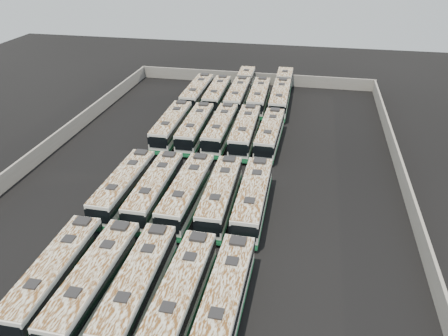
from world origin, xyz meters
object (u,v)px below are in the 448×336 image
bus_back_far_left (197,93)px  bus_back_far_right (282,92)px  bus_midfront_center (187,193)px  bus_front_left (94,282)px  bus_midfront_far_left (124,186)px  bus_front_far_right (225,300)px  bus_front_center (138,286)px  bus_midfront_left (155,190)px  bus_midfront_right (220,196)px  bus_midback_center (220,129)px  bus_back_left (217,95)px  bus_midback_far_left (172,126)px  bus_midback_far_right (270,134)px  bus_back_right (259,97)px  bus_back_center (241,90)px  bus_midback_left (195,128)px  bus_front_far_left (55,275)px  bus_midfront_far_right (253,199)px  bus_front_right (180,295)px

bus_back_far_left → bus_back_far_right: 14.36m
bus_midfront_center → bus_front_left: bearing=-102.9°
bus_midfront_far_left → bus_front_far_right: bearing=-44.5°
bus_front_center → bus_midfront_left: size_ratio=1.00×
bus_midfront_right → bus_back_far_right: bearing=83.3°
bus_midback_center → bus_back_left: bearing=104.1°
bus_midfront_center → bus_midback_far_left: (-7.02, 16.91, -0.02)m
bus_midback_far_right → bus_back_far_left: size_ratio=0.96×
bus_midfront_far_left → bus_midfront_center: bus_midfront_center is taller
bus_midback_far_left → bus_back_right: bearing=52.9°
bus_front_center → bus_back_center: bearing=89.1°
bus_midback_left → bus_midback_far_right: 10.45m
bus_midfront_right → bus_back_right: 31.10m
bus_midback_center → bus_back_right: 14.61m
bus_front_far_right → bus_midfront_right: 14.68m
bus_midfront_right → bus_midback_far_right: size_ratio=1.01×
bus_back_far_right → bus_midback_left: bearing=-121.3°
bus_back_center → bus_front_far_left: bearing=-99.2°
bus_midback_far_left → bus_midback_far_right: 13.91m
bus_front_center → bus_midfront_far_left: bearing=115.7°
bus_front_left → bus_midfront_right: size_ratio=1.01×
bus_midfront_center → bus_midfront_far_right: bus_midfront_center is taller
bus_midback_far_right → bus_back_far_left: bearing=135.7°
bus_front_right → bus_front_far_right: bus_front_far_right is taller
bus_front_far_right → bus_back_far_left: (-13.86, 45.19, 0.07)m
bus_midfront_right → bus_midfront_far_right: 3.44m
bus_midfront_right → bus_back_center: bus_midfront_right is taller
bus_front_far_right → bus_back_center: 49.03m
bus_front_far_right → bus_back_far_right: bus_back_far_right is taller
bus_back_far_right → bus_midfront_far_right: bearing=-90.6°
bus_front_right → bus_midback_far_left: (-10.51, 31.12, 0.03)m
bus_midfront_far_right → bus_back_far_left: 33.85m
bus_front_right → bus_midfront_far_right: 14.89m
bus_midfront_far_right → bus_midback_far_right: size_ratio=1.03×
bus_midback_far_left → bus_back_center: bus_midback_far_left is taller
bus_back_left → bus_midfront_left: bearing=-91.3°
bus_front_far_left → bus_back_center: size_ratio=0.64×
bus_front_center → bus_midback_far_right: (6.93, 30.88, -0.02)m
bus_midfront_far_left → bus_midfront_center: 7.08m
bus_front_left → bus_front_right: 7.06m
bus_front_right → bus_midfront_far_right: bearing=77.4°
bus_front_far_left → bus_midfront_center: size_ratio=0.97×
bus_midback_far_right → bus_back_center: bearing=113.1°
bus_midback_center → bus_back_left: size_ratio=1.01×
bus_midback_far_left → bus_midback_far_right: size_ratio=1.02×
bus_midfront_right → bus_back_center: (-3.62, 34.24, -0.01)m
bus_midfront_left → bus_front_left: bearing=-90.5°
bus_midfront_center → bus_midfront_far_right: 6.98m
bus_front_center → bus_front_far_right: 6.94m
bus_back_right → bus_front_right: bearing=-91.4°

